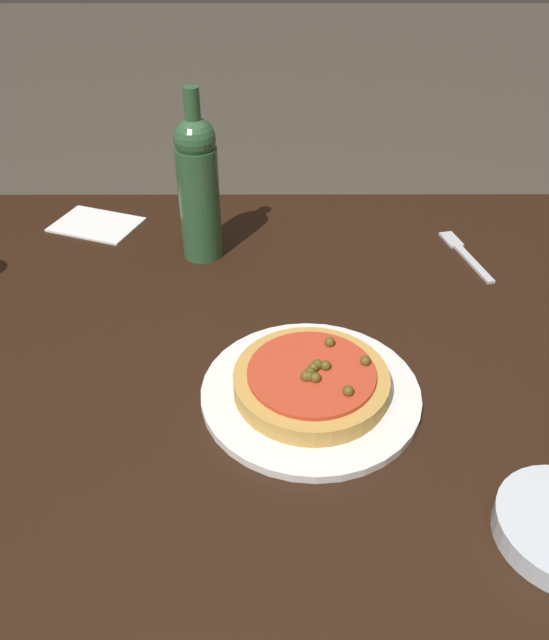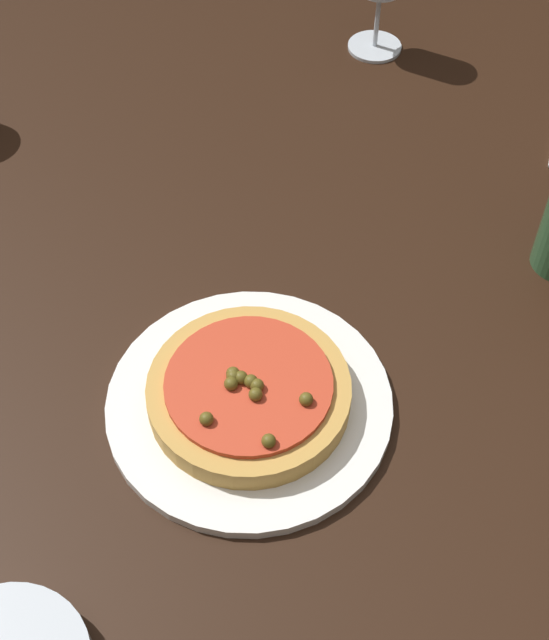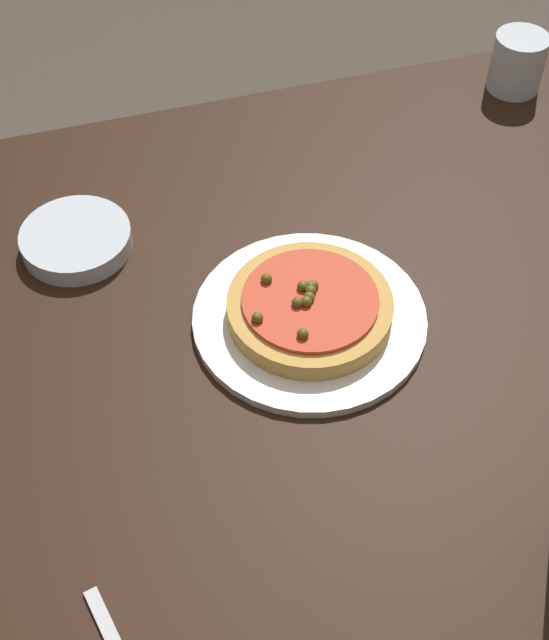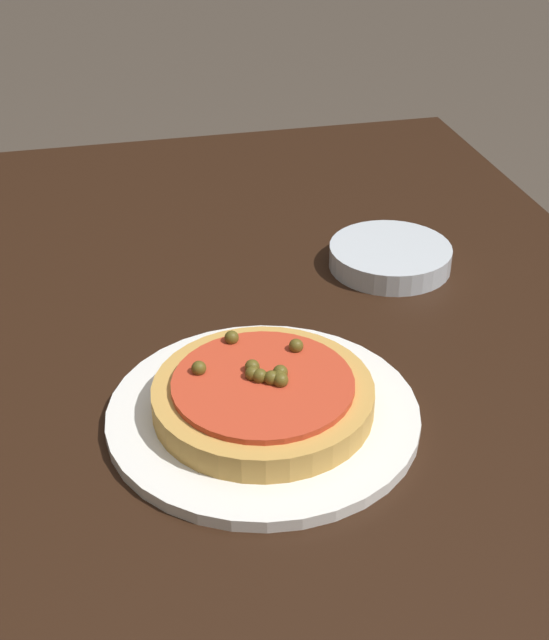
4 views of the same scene
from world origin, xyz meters
TOP-DOWN VIEW (x-y plane):
  - dining_table at (0.00, 0.00)m, footprint 1.54×1.10m
  - dinner_plate at (-0.02, 0.07)m, footprint 0.29×0.29m
  - pizza at (-0.02, 0.07)m, footprint 0.20×0.20m
  - side_bowl at (-0.27, 0.28)m, footprint 0.15×0.15m

SIDE VIEW (x-z plane):
  - dining_table at x=0.00m, z-range 0.30..1.03m
  - dinner_plate at x=-0.02m, z-range 0.74..0.75m
  - side_bowl at x=-0.27m, z-range 0.74..0.76m
  - pizza at x=-0.02m, z-range 0.74..0.79m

